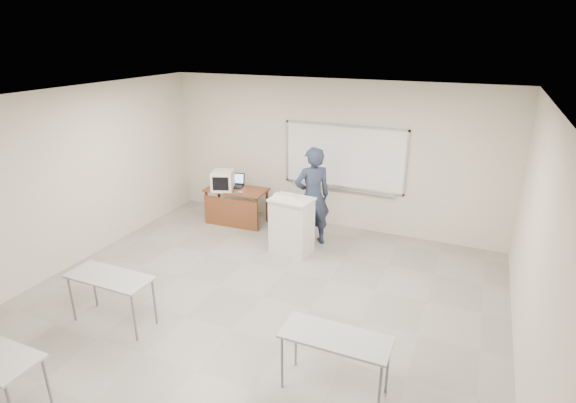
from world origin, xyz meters
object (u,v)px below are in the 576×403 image
at_px(podium, 292,225).
at_px(keyboard, 286,195).
at_px(instructor_desk, 234,201).
at_px(crt_monitor, 222,180).
at_px(mouse, 240,192).
at_px(whiteboard, 344,158).
at_px(laptop, 236,183).
at_px(presenter, 312,197).

xyz_separation_m(podium, keyboard, (-0.15, 0.08, 0.53)).
xyz_separation_m(instructor_desk, crt_monitor, (-0.25, -0.02, 0.42)).
xyz_separation_m(instructor_desk, podium, (1.60, -0.69, 0.00)).
bearing_deg(mouse, whiteboard, 5.66).
relative_size(whiteboard, instructor_desk, 1.94).
bearing_deg(podium, crt_monitor, 165.88).
relative_size(instructor_desk, crt_monitor, 2.68).
relative_size(instructor_desk, mouse, 12.75).
bearing_deg(laptop, whiteboard, 0.96).
relative_size(whiteboard, podium, 2.39).
height_order(podium, crt_monitor, crt_monitor).
relative_size(crt_monitor, mouse, 4.77).
bearing_deg(laptop, mouse, -62.09).
relative_size(instructor_desk, laptop, 3.64).
bearing_deg(mouse, instructor_desk, 136.65).
height_order(laptop, keyboard, keyboard).
height_order(instructor_desk, laptop, laptop).
height_order(crt_monitor, keyboard, crt_monitor).
height_order(instructor_desk, mouse, mouse).
bearing_deg(presenter, keyboard, 6.05).
xyz_separation_m(whiteboard, keyboard, (-0.65, -1.39, -0.43)).
xyz_separation_m(whiteboard, podium, (-0.50, -1.47, -0.96)).
height_order(keyboard, presenter, presenter).
bearing_deg(presenter, laptop, -54.73).
bearing_deg(laptop, presenter, -26.40).
height_order(laptop, mouse, laptop).
height_order(crt_monitor, mouse, crt_monitor).
xyz_separation_m(instructor_desk, presenter, (1.82, -0.22, 0.43)).
bearing_deg(whiteboard, instructor_desk, -159.70).
bearing_deg(instructor_desk, laptop, 108.15).
distance_m(whiteboard, mouse, 2.21).
distance_m(whiteboard, laptop, 2.36).
height_order(instructor_desk, crt_monitor, crt_monitor).
relative_size(keyboard, presenter, 0.24).
bearing_deg(presenter, instructor_desk, -47.41).
relative_size(laptop, mouse, 3.50).
bearing_deg(presenter, podium, 24.52).
bearing_deg(podium, presenter, 70.89).
height_order(crt_monitor, presenter, presenter).
bearing_deg(mouse, presenter, -23.53).
xyz_separation_m(whiteboard, presenter, (-0.28, -1.00, -0.53)).
xyz_separation_m(whiteboard, mouse, (-1.90, -0.87, -0.71)).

